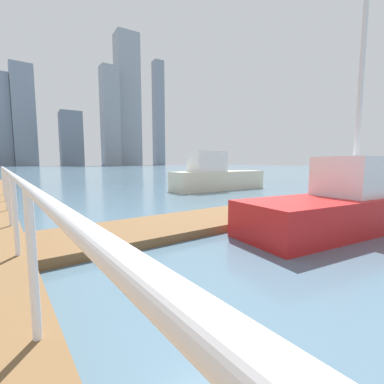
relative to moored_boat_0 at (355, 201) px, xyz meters
name	(u,v)px	position (x,y,z in m)	size (l,w,h in m)	color
ground_plane	(83,196)	(-3.84, 10.72, -0.67)	(300.00, 300.00, 0.00)	slate
floating_dock	(266,210)	(-0.20, 2.52, -0.58)	(14.28, 2.00, 0.18)	brown
moored_boat_0	(355,201)	(0.00, 0.00, 0.00)	(6.53, 2.55, 8.15)	red
moored_boat_2	(216,176)	(3.37, 9.01, 0.13)	(6.14, 1.83, 2.27)	beige
skyline_tower_3	(24,116)	(5.40, 157.19, 24.35)	(10.15, 9.08, 50.03)	gray
skyline_tower_4	(71,139)	(25.04, 147.84, 13.20)	(10.40, 12.64, 27.74)	slate
skyline_tower_5	(110,117)	(46.16, 147.60, 26.69)	(9.11, 8.22, 54.72)	#8C939E
skyline_tower_6	(128,101)	(60.81, 156.86, 38.91)	(13.40, 11.73, 79.16)	#8C939E
skyline_tower_7	(158,114)	(82.32, 156.75, 33.33)	(6.20, 6.66, 68.00)	gray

